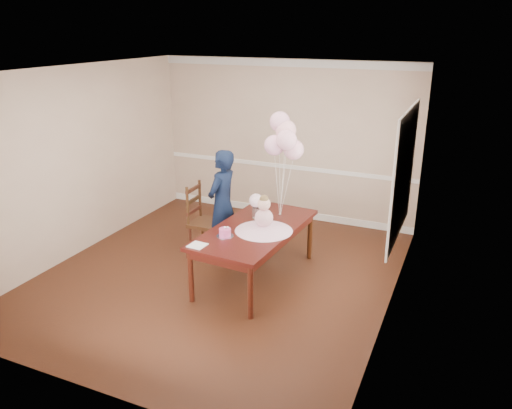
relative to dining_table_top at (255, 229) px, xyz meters
name	(u,v)px	position (x,y,z in m)	size (l,w,h in m)	color
floor	(219,275)	(-0.49, -0.12, -0.71)	(4.50, 5.00, 0.00)	black
ceiling	(213,70)	(-0.49, -0.12, 1.99)	(4.50, 5.00, 0.02)	white
wall_back	(285,141)	(-0.49, 2.38, 0.64)	(4.50, 0.02, 2.70)	tan
wall_front	(77,259)	(-0.49, -2.62, 0.64)	(4.50, 0.02, 2.70)	tan
wall_left	(79,162)	(-2.74, -0.12, 0.64)	(0.02, 5.00, 2.70)	tan
wall_right	(397,204)	(1.76, -0.12, 0.64)	(0.02, 5.00, 2.70)	tan
chair_rail_trim	(285,166)	(-0.49, 2.37, 0.19)	(4.50, 0.02, 0.07)	white
crown_molding	(287,63)	(-0.49, 2.37, 1.92)	(4.50, 0.02, 0.12)	silver
baseboard_trim	(284,212)	(-0.49, 2.37, -0.65)	(4.50, 0.02, 0.12)	white
window_frame	(404,174)	(1.74, 0.38, 0.84)	(0.02, 1.66, 1.56)	white
window_blinds	(402,174)	(1.72, 0.38, 0.84)	(0.01, 1.50, 1.40)	white
dining_table_top	(255,229)	(0.00, 0.00, 0.00)	(0.98, 1.95, 0.05)	black
table_apron	(255,234)	(0.00, 0.00, -0.07)	(0.88, 1.86, 0.10)	black
table_leg_fl	(191,276)	(-0.47, -0.87, -0.37)	(0.07, 0.07, 0.68)	black
table_leg_fr	(250,292)	(0.34, -0.93, -0.37)	(0.07, 0.07, 0.68)	black
table_leg_bl	(259,226)	(-0.34, 0.93, -0.37)	(0.07, 0.07, 0.68)	black
table_leg_br	(310,236)	(0.47, 0.87, -0.37)	(0.07, 0.07, 0.68)	black
baby_skirt	(264,227)	(0.14, -0.06, 0.07)	(0.74, 0.74, 0.10)	#E8ABC9
baby_torso	(264,218)	(0.14, -0.06, 0.20)	(0.23, 0.23, 0.23)	pink
baby_head	(264,204)	(0.14, -0.06, 0.39)	(0.17, 0.17, 0.17)	#FEC2AF
baby_hair	(264,200)	(0.14, -0.06, 0.44)	(0.12, 0.12, 0.12)	brown
cake_platter	(225,236)	(-0.23, -0.42, 0.03)	(0.21, 0.21, 0.01)	silver
birthday_cake	(225,232)	(-0.23, -0.42, 0.08)	(0.15, 0.15, 0.10)	#D8448B
cake_flower_a	(225,227)	(-0.23, -0.42, 0.14)	(0.03, 0.03, 0.03)	white
cake_flower_b	(228,227)	(-0.20, -0.41, 0.14)	(0.03, 0.03, 0.03)	silver
rose_vase_near	(256,213)	(-0.13, 0.30, 0.10)	(0.10, 0.10, 0.16)	silver
roses_near	(256,201)	(-0.13, 0.30, 0.28)	(0.19, 0.19, 0.19)	silver
napkin	(197,245)	(-0.40, -0.80, 0.03)	(0.20, 0.20, 0.01)	white
balloon_weight	(280,215)	(0.14, 0.53, 0.03)	(0.04, 0.04, 0.02)	silver
balloon_a	(274,145)	(0.04, 0.54, 1.00)	(0.27, 0.27, 0.27)	#FFB4DB
balloon_b	(286,140)	(0.23, 0.47, 1.10)	(0.27, 0.27, 0.27)	#FFB4D1
balloon_c	(286,130)	(0.16, 0.62, 1.20)	(0.27, 0.27, 0.27)	#FFB4C4
balloon_d	(280,122)	(0.07, 0.65, 1.29)	(0.27, 0.27, 0.27)	#E8A4C2
balloon_e	(294,150)	(0.29, 0.60, 0.95)	(0.27, 0.27, 0.27)	#FFB4CE
balloon_ribbon_a	(277,186)	(0.09, 0.53, 0.44)	(0.00, 0.00, 0.82)	white
balloon_ribbon_b	(283,184)	(0.18, 0.50, 0.49)	(0.00, 0.00, 0.92)	white
balloon_ribbon_c	(283,179)	(0.15, 0.58, 0.54)	(0.00, 0.00, 1.02)	white
balloon_ribbon_d	(280,175)	(0.10, 0.59, 0.59)	(0.00, 0.00, 1.11)	white
balloon_ribbon_e	(286,188)	(0.21, 0.56, 0.42)	(0.00, 0.00, 0.77)	white
dining_chair_seat	(207,223)	(-0.98, 0.45, -0.24)	(0.45, 0.45, 0.05)	#371D0F
chair_leg_fl	(190,241)	(-1.16, 0.26, -0.49)	(0.04, 0.04, 0.44)	#3A170F
chair_leg_fr	(213,245)	(-0.79, 0.27, -0.49)	(0.04, 0.04, 0.44)	#391B0F
chair_leg_bl	(202,232)	(-1.17, 0.63, -0.49)	(0.04, 0.04, 0.44)	#3D2310
chair_leg_br	(224,236)	(-0.80, 0.64, -0.49)	(0.04, 0.04, 0.44)	#3A1910
chair_back_post_l	(188,206)	(-1.18, 0.26, 0.05)	(0.04, 0.04, 0.58)	#3A210F
chair_back_post_r	(200,198)	(-1.19, 0.63, 0.05)	(0.04, 0.04, 0.58)	#351C0E
chair_slat_low	(194,210)	(-1.18, 0.45, -0.07)	(0.03, 0.41, 0.05)	#3E1811
chair_slat_mid	(194,200)	(-1.18, 0.45, 0.10)	(0.03, 0.41, 0.05)	#321C0D
chair_slat_top	(193,189)	(-1.18, 0.45, 0.26)	(0.03, 0.41, 0.05)	#3B1B10
woman	(222,204)	(-0.74, 0.50, 0.08)	(0.57, 0.38, 1.58)	black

